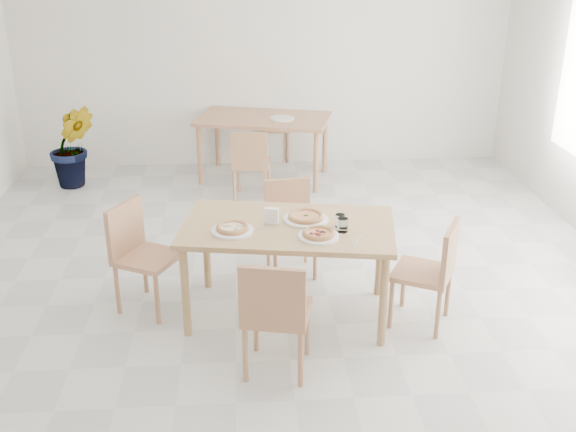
{
  "coord_description": "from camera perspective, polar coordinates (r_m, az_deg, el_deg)",
  "views": [
    {
      "loc": [
        -0.29,
        -4.77,
        2.73
      ],
      "look_at": [
        0.03,
        -0.25,
        0.82
      ],
      "focal_mm": 42.0,
      "sensor_mm": 36.0,
      "label": 1
    }
  ],
  "objects": [
    {
      "name": "main_table",
      "position": [
        4.98,
        0.0,
        -1.57
      ],
      "size": [
        1.67,
        1.12,
        0.75
      ],
      "rotation": [
        0.0,
        0.0,
        -0.16
      ],
      "color": "tan",
      "rests_on": "ground"
    },
    {
      "name": "chair_south",
      "position": [
        4.36,
        -1.1,
        -7.97
      ],
      "size": [
        0.5,
        0.5,
        0.85
      ],
      "rotation": [
        0.0,
        0.0,
        2.93
      ],
      "color": "tan",
      "rests_on": "ground"
    },
    {
      "name": "chair_north",
      "position": [
        5.75,
        0.12,
        -0.34
      ],
      "size": [
        0.45,
        0.45,
        0.8
      ],
      "rotation": [
        0.0,
        0.0,
        0.14
      ],
      "color": "tan",
      "rests_on": "ground"
    },
    {
      "name": "chair_west",
      "position": [
        5.29,
        -12.51,
        -2.72
      ],
      "size": [
        0.57,
        0.57,
        0.85
      ],
      "rotation": [
        0.0,
        0.0,
        1.09
      ],
      "color": "tan",
      "rests_on": "ground"
    },
    {
      "name": "chair_east",
      "position": [
        5.04,
        12.2,
        -4.27
      ],
      "size": [
        0.55,
        0.55,
        0.82
      ],
      "rotation": [
        0.0,
        0.0,
        -2.06
      ],
      "color": "tan",
      "rests_on": "ground"
    },
    {
      "name": "plate_margherita",
      "position": [
        5.02,
        1.52,
        -0.26
      ],
      "size": [
        0.33,
        0.33,
        0.02
      ],
      "primitive_type": "cylinder",
      "color": "white",
      "rests_on": "main_table"
    },
    {
      "name": "plate_mushroom",
      "position": [
        4.84,
        -4.72,
        -1.24
      ],
      "size": [
        0.3,
        0.3,
        0.02
      ],
      "primitive_type": "cylinder",
      "color": "white",
      "rests_on": "main_table"
    },
    {
      "name": "plate_pepperoni",
      "position": [
        4.74,
        2.59,
        -1.72
      ],
      "size": [
        0.29,
        0.29,
        0.02
      ],
      "primitive_type": "cylinder",
      "color": "white",
      "rests_on": "main_table"
    },
    {
      "name": "pizza_margherita",
      "position": [
        5.01,
        1.52,
        -0.02
      ],
      "size": [
        0.28,
        0.28,
        0.03
      ],
      "rotation": [
        0.0,
        0.0,
        -0.04
      ],
      "color": "tan",
      "rests_on": "plate_margherita"
    },
    {
      "name": "pizza_mushroom",
      "position": [
        4.83,
        -4.73,
        -0.99
      ],
      "size": [
        0.27,
        0.27,
        0.03
      ],
      "rotation": [
        0.0,
        0.0,
        -0.16
      ],
      "color": "tan",
      "rests_on": "plate_mushroom"
    },
    {
      "name": "pizza_pepperoni",
      "position": [
        4.73,
        2.59,
        -1.47
      ],
      "size": [
        0.25,
        0.25,
        0.03
      ],
      "rotation": [
        0.0,
        0.0,
        -0.1
      ],
      "color": "tan",
      "rests_on": "plate_pepperoni"
    },
    {
      "name": "tumbler_a",
      "position": [
        4.83,
        4.64,
        -0.76
      ],
      "size": [
        0.08,
        0.08,
        0.1
      ],
      "primitive_type": "cylinder",
      "color": "white",
      "rests_on": "main_table"
    },
    {
      "name": "tumbler_b",
      "position": [
        4.91,
        4.42,
        -0.39
      ],
      "size": [
        0.07,
        0.07,
        0.1
      ],
      "primitive_type": "cylinder",
      "color": "white",
      "rests_on": "main_table"
    },
    {
      "name": "napkin_holder",
      "position": [
        4.93,
        -1.41,
        -0.06
      ],
      "size": [
        0.12,
        0.08,
        0.13
      ],
      "rotation": [
        0.0,
        0.0,
        -0.22
      ],
      "color": "silver",
      "rests_on": "main_table"
    },
    {
      "name": "fork_a",
      "position": [
        4.92,
        -1.87,
        -0.85
      ],
      "size": [
        0.09,
        0.15,
        0.01
      ],
      "primitive_type": "cube",
      "rotation": [
        0.0,
        0.0,
        -0.53
      ],
      "color": "silver",
      "rests_on": "main_table"
    },
    {
      "name": "fork_b",
      "position": [
        4.71,
        5.83,
        -2.09
      ],
      "size": [
        0.1,
        0.17,
        0.01
      ],
      "primitive_type": "cube",
      "rotation": [
        0.0,
        0.0,
        -0.49
      ],
      "color": "silver",
      "rests_on": "main_table"
    },
    {
      "name": "second_table",
      "position": [
        7.94,
        -2.08,
        7.8
      ],
      "size": [
        1.67,
        1.21,
        0.75
      ],
      "rotation": [
        0.0,
        0.0,
        -0.26
      ],
      "color": "tan",
      "rests_on": "ground"
    },
    {
      "name": "chair_back_s",
      "position": [
        7.29,
        -3.19,
        4.73
      ],
      "size": [
        0.45,
        0.45,
        0.8
      ],
      "rotation": [
        0.0,
        0.0,
        3.0
      ],
      "color": "tan",
      "rests_on": "ground"
    },
    {
      "name": "chair_back_n",
      "position": [
        8.8,
        -1.23,
        8.01
      ],
      "size": [
        0.42,
        0.42,
        0.82
      ],
      "rotation": [
        0.0,
        0.0,
        -0.04
      ],
      "color": "tan",
      "rests_on": "ground"
    },
    {
      "name": "plate_empty",
      "position": [
        7.82,
        -0.49,
        8.26
      ],
      "size": [
        0.27,
        0.27,
        0.02
      ],
      "primitive_type": "cylinder",
      "color": "white",
      "rests_on": "second_table"
    },
    {
      "name": "potted_plant",
      "position": [
        8.12,
        -17.77,
        5.64
      ],
      "size": [
        0.61,
        0.54,
        0.95
      ],
      "primitive_type": "imported",
      "rotation": [
        0.0,
        0.0,
        0.25
      ],
      "color": "#2B5E1C",
      "rests_on": "ground"
    }
  ]
}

